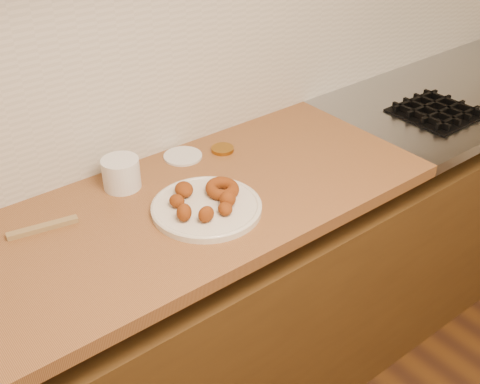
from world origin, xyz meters
The scene contains 12 objects.
wall_back centered at (0.00, 2.00, 1.35)m, with size 4.00×0.02×2.70m, color #B9AC90.
base_cabinet centered at (0.00, 1.69, 0.39)m, with size 3.60×0.60×0.77m, color #4F3315.
butcher_block centered at (-0.65, 1.69, 0.88)m, with size 2.30×0.62×0.04m, color brown.
stovetop centered at (1.15, 1.69, 0.88)m, with size 1.30×0.62×0.04m, color #9EA0A5.
backsplash centered at (0.00, 1.99, 1.20)m, with size 3.60×0.02×0.60m, color beige.
donut_plate centered at (-0.20, 1.62, 0.91)m, with size 0.30×0.30×0.02m, color silver.
ring_donut centered at (-0.13, 1.64, 0.93)m, with size 0.09×0.09×0.03m, color #7A3504.
fried_dough_chunks centered at (-0.22, 1.62, 0.94)m, with size 0.19×0.21×0.05m.
plastic_tub centered at (-0.32, 1.87, 0.94)m, with size 0.11×0.11×0.09m, color silver.
tub_lid centered at (-0.08, 1.91, 0.90)m, with size 0.12×0.12×0.01m, color silver.
brass_jar_lid centered at (0.04, 1.86, 0.91)m, with size 0.07×0.07×0.01m, color #A06D20.
wooden_utensil centered at (-0.58, 1.81, 0.91)m, with size 0.18×0.02×0.01m, color olive.
Camera 1 is at (-0.96, 0.51, 1.83)m, focal length 45.00 mm.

